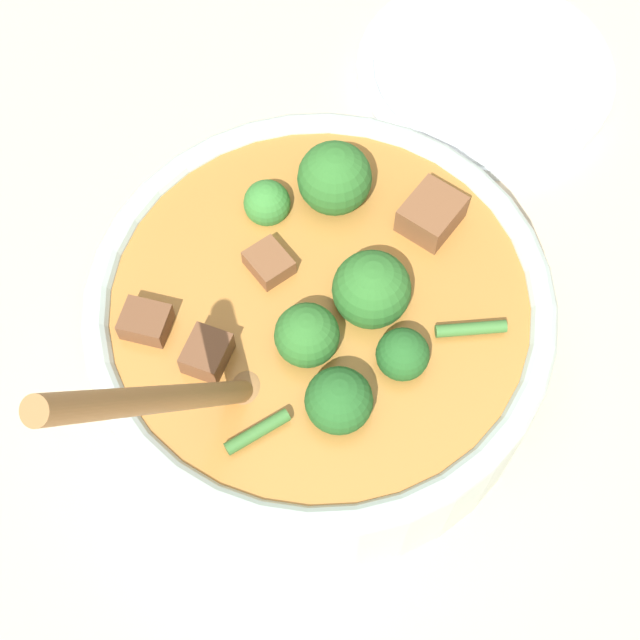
# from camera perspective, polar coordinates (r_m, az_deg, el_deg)

# --- Properties ---
(ground_plane) EXTENTS (4.00, 4.00, 0.00)m
(ground_plane) POSITION_cam_1_polar(r_m,az_deg,el_deg) (0.57, 0.00, -2.48)
(ground_plane) COLOR #C6B293
(stew_bowl) EXTENTS (0.29, 0.27, 0.24)m
(stew_bowl) POSITION_cam_1_polar(r_m,az_deg,el_deg) (0.52, 0.02, -0.21)
(stew_bowl) COLOR #B2C6BC
(stew_bowl) RESTS_ON ground_plane
(empty_plate) EXTENTS (0.19, 0.19, 0.02)m
(empty_plate) POSITION_cam_1_polar(r_m,az_deg,el_deg) (0.70, 10.53, 15.47)
(empty_plate) COLOR white
(empty_plate) RESTS_ON ground_plane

